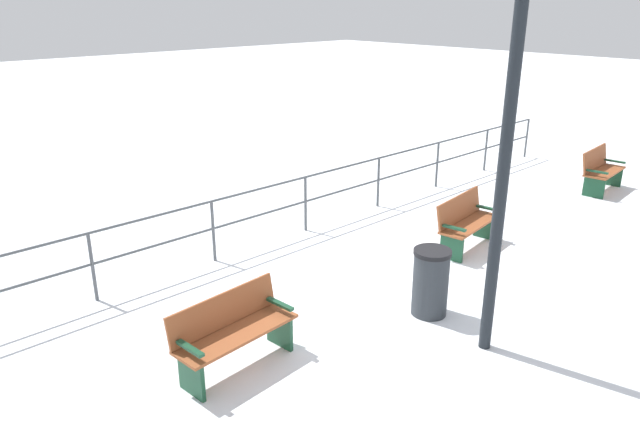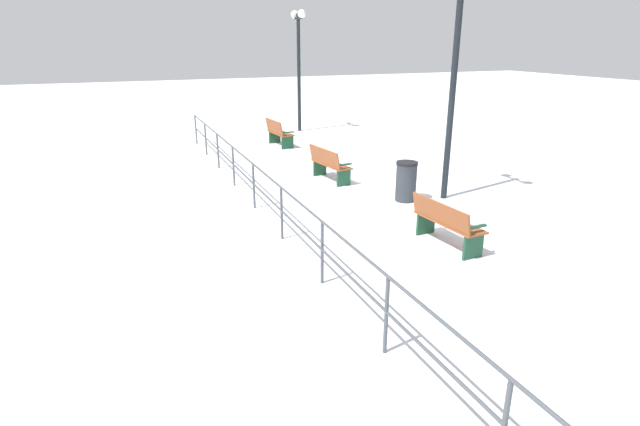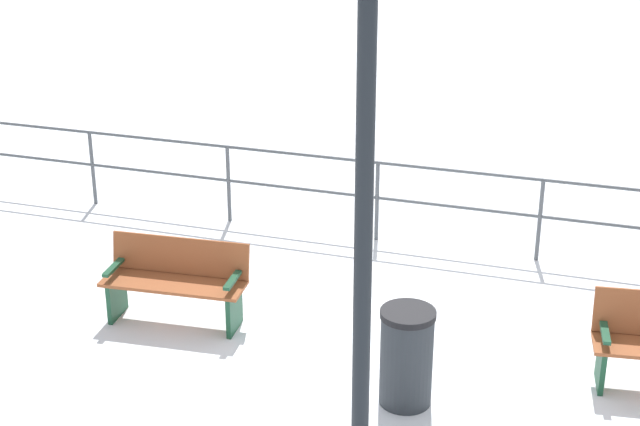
% 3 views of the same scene
% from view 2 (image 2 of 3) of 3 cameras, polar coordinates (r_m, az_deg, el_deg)
% --- Properties ---
extents(ground_plane, '(80.00, 80.00, 0.00)m').
position_cam_2_polar(ground_plane, '(11.47, 6.46, 0.68)').
color(ground_plane, white).
rests_on(ground_plane, ground).
extents(bench_second, '(0.63, 1.55, 0.87)m').
position_cam_2_polar(bench_second, '(9.39, 14.20, -1.03)').
color(bench_second, brown).
rests_on(bench_second, ground).
extents(bench_third, '(0.69, 1.50, 0.90)m').
position_cam_2_polar(bench_third, '(13.42, 1.03, 5.64)').
color(bench_third, brown).
rests_on(bench_third, ground).
extents(bench_fourth, '(0.66, 1.41, 0.94)m').
position_cam_2_polar(bench_fourth, '(18.03, -4.74, 9.11)').
color(bench_fourth, brown).
rests_on(bench_fourth, ground).
extents(lamppost_middle, '(0.28, 1.09, 4.87)m').
position_cam_2_polar(lamppost_middle, '(11.91, 15.20, 16.68)').
color(lamppost_middle, black).
rests_on(lamppost_middle, ground).
extents(lamppost_far, '(0.32, 1.10, 4.70)m').
position_cam_2_polar(lamppost_far, '(20.89, -2.46, 18.33)').
color(lamppost_far, black).
rests_on(lamppost_far, ground).
extents(waterfront_railing, '(0.05, 18.00, 1.05)m').
position_cam_2_polar(waterfront_railing, '(10.31, -6.16, 2.67)').
color(waterfront_railing, '#4C5156').
rests_on(waterfront_railing, ground).
extents(trash_bin, '(0.50, 0.50, 0.94)m').
position_cam_2_polar(trash_bin, '(11.90, 9.80, 3.59)').
color(trash_bin, '#2D3338').
rests_on(trash_bin, ground).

